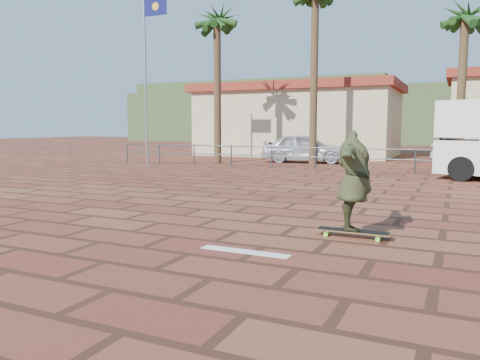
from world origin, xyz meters
name	(u,v)px	position (x,y,z in m)	size (l,w,h in m)	color
ground	(237,231)	(0.00, 0.00, 0.00)	(120.00, 120.00, 0.00)	brown
paint_stripe	(245,252)	(0.70, -1.20, 0.00)	(1.40, 0.22, 0.01)	white
guardrail	(363,155)	(0.00, 12.00, 0.68)	(24.06, 0.06, 1.00)	#47494F
flagpole	(147,67)	(-9.87, 11.00, 4.64)	(1.30, 0.10, 8.00)	gray
palm_far_left	(217,24)	(-7.50, 13.50, 6.83)	(2.40, 2.40, 8.25)	brown
palm_center	(465,21)	(3.50, 15.50, 6.36)	(2.40, 2.40, 7.75)	brown
building_west	(299,120)	(-6.00, 22.00, 2.28)	(12.60, 7.60, 4.50)	beige
hill_front	(426,116)	(0.00, 50.00, 3.00)	(70.00, 18.00, 6.00)	#384C28
hill_back	(266,111)	(-22.00, 56.00, 4.00)	(35.00, 14.00, 8.00)	#384C28
longboard	(353,232)	(1.97, 0.38, 0.10)	(1.23, 0.28, 0.12)	olive
skateboarder	(354,181)	(1.97, 0.38, 0.96)	(2.06, 0.56, 1.67)	#33381E
car_silver	(305,148)	(-3.64, 15.81, 0.75)	(1.76, 4.38, 1.49)	#B5B9BD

